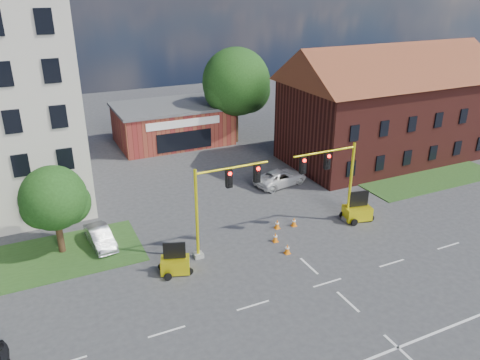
{
  "coord_description": "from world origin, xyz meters",
  "views": [
    {
      "loc": [
        -14.79,
        -18.97,
        16.62
      ],
      "look_at": [
        -1.08,
        10.0,
        3.09
      ],
      "focal_mm": 35.0,
      "sensor_mm": 36.0,
      "label": 1
    }
  ],
  "objects": [
    {
      "name": "ground",
      "position": [
        0.0,
        0.0,
        0.0
      ],
      "size": [
        120.0,
        120.0,
        0.0
      ],
      "primitive_type": "plane",
      "color": "#3B3B3D",
      "rests_on": "ground"
    },
    {
      "name": "grass_verge_ne",
      "position": [
        18.0,
        9.0,
        0.04
      ],
      "size": [
        14.0,
        4.0,
        0.08
      ],
      "primitive_type": "cube",
      "color": "#294D1D",
      "rests_on": "ground"
    },
    {
      "name": "lane_markings",
      "position": [
        0.0,
        -3.0,
        0.01
      ],
      "size": [
        60.0,
        36.0,
        0.01
      ],
      "primitive_type": null,
      "color": "white",
      "rests_on": "ground"
    },
    {
      "name": "brick_shop",
      "position": [
        0.0,
        29.98,
        2.16
      ],
      "size": [
        12.4,
        8.4,
        4.3
      ],
      "color": "maroon",
      "rests_on": "ground"
    },
    {
      "name": "townhouse_row",
      "position": [
        18.0,
        16.0,
        5.93
      ],
      "size": [
        21.0,
        11.0,
        11.5
      ],
      "color": "#501D18",
      "rests_on": "ground"
    },
    {
      "name": "tree_large",
      "position": [
        6.88,
        27.08,
        6.48
      ],
      "size": [
        7.72,
        7.35,
        10.45
      ],
      "color": "#3E2B16",
      "rests_on": "ground"
    },
    {
      "name": "tree_nw_front",
      "position": [
        -13.79,
        10.58,
        3.82
      ],
      "size": [
        4.41,
        4.2,
        6.09
      ],
      "color": "#3E2B16",
      "rests_on": "ground"
    },
    {
      "name": "signal_mast_west",
      "position": [
        -4.36,
        6.0,
        3.92
      ],
      "size": [
        5.3,
        0.6,
        6.2
      ],
      "color": "#979892",
      "rests_on": "ground"
    },
    {
      "name": "signal_mast_east",
      "position": [
        4.36,
        6.0,
        3.92
      ],
      "size": [
        5.3,
        0.6,
        6.2
      ],
      "color": "#979892",
      "rests_on": "ground"
    },
    {
      "name": "trailer_west",
      "position": [
        -7.9,
        4.97,
        0.63
      ],
      "size": [
        2.05,
        1.69,
        2.0
      ],
      "rotation": [
        0.0,
        0.0,
        -0.34
      ],
      "color": "#FFEF15",
      "rests_on": "ground"
    },
    {
      "name": "trailer_east",
      "position": [
        6.74,
        5.81,
        0.7
      ],
      "size": [
        2.2,
        1.7,
        2.24
      ],
      "rotation": [
        0.0,
        0.0,
        -0.21
      ],
      "color": "#FFEF15",
      "rests_on": "ground"
    },
    {
      "name": "cone_a",
      "position": [
        -0.45,
        5.6,
        0.34
      ],
      "size": [
        0.4,
        0.4,
        0.7
      ],
      "color": "orange",
      "rests_on": "ground"
    },
    {
      "name": "cone_b",
      "position": [
        0.61,
        7.21,
        0.34
      ],
      "size": [
        0.4,
        0.4,
        0.7
      ],
      "color": "orange",
      "rests_on": "ground"
    },
    {
      "name": "cone_c",
      "position": [
        -0.48,
        3.9,
        0.34
      ],
      "size": [
        0.4,
        0.4,
        0.7
      ],
      "color": "orange",
      "rests_on": "ground"
    },
    {
      "name": "cone_d",
      "position": [
        1.92,
        7.0,
        0.34
      ],
      "size": [
        0.4,
        0.4,
        0.7
      ],
      "color": "orange",
      "rests_on": "ground"
    },
    {
      "name": "pickup_white",
      "position": [
        4.85,
        14.11,
        0.69
      ],
      "size": [
        5.27,
        3.11,
        1.37
      ],
      "primitive_type": "imported",
      "rotation": [
        0.0,
        0.0,
        1.75
      ],
      "color": "white",
      "rests_on": "ground"
    },
    {
      "name": "sedan_silver_front",
      "position": [
        -11.51,
        10.28,
        0.64
      ],
      "size": [
        1.75,
        3.98,
        1.27
      ],
      "primitive_type": "imported",
      "rotation": [
        0.0,
        0.0,
        0.11
      ],
      "color": "#A2A5A9",
      "rests_on": "ground"
    }
  ]
}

